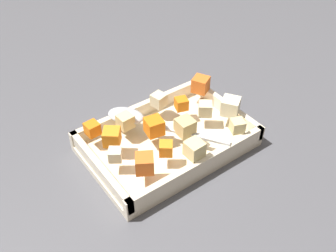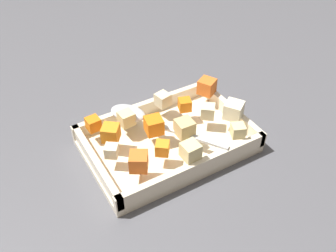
# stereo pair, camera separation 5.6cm
# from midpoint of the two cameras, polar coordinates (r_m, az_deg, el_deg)

# --- Properties ---
(ground_plane) EXTENTS (4.00, 4.00, 0.00)m
(ground_plane) POSITION_cam_midpoint_polar(r_m,az_deg,el_deg) (0.77, 1.59, -2.78)
(ground_plane) COLOR #4C4C51
(baking_dish) EXTENTS (0.31, 0.21, 0.04)m
(baking_dish) POSITION_cam_midpoint_polar(r_m,az_deg,el_deg) (0.75, 2.13, -2.40)
(baking_dish) COLOR beige
(baking_dish) RESTS_ON ground_plane
(carrot_chunk_rim_edge) EXTENTS (0.04, 0.04, 0.03)m
(carrot_chunk_rim_edge) POSITION_cam_midpoint_polar(r_m,az_deg,el_deg) (0.82, 7.75, 5.79)
(carrot_chunk_rim_edge) COLOR orange
(carrot_chunk_rim_edge) RESTS_ON baking_dish
(carrot_chunk_near_spoon) EXTENTS (0.04, 0.04, 0.03)m
(carrot_chunk_near_spoon) POSITION_cam_midpoint_polar(r_m,az_deg,el_deg) (0.72, 0.18, -0.05)
(carrot_chunk_near_spoon) COLOR orange
(carrot_chunk_near_spoon) RESTS_ON baking_dish
(carrot_chunk_near_left) EXTENTS (0.03, 0.03, 0.02)m
(carrot_chunk_near_left) POSITION_cam_midpoint_polar(r_m,az_deg,el_deg) (0.68, 1.52, -3.40)
(carrot_chunk_near_left) COLOR orange
(carrot_chunk_near_left) RESTS_ON baking_dish
(carrot_chunk_far_left) EXTENTS (0.04, 0.04, 0.03)m
(carrot_chunk_far_left) POSITION_cam_midpoint_polar(r_m,az_deg,el_deg) (0.65, -1.93, -5.39)
(carrot_chunk_far_left) COLOR orange
(carrot_chunk_far_left) RESTS_ON baking_dish
(carrot_chunk_corner_ne) EXTENTS (0.03, 0.03, 0.02)m
(carrot_chunk_corner_ne) POSITION_cam_midpoint_polar(r_m,az_deg,el_deg) (0.77, 4.58, 3.13)
(carrot_chunk_corner_ne) COLOR orange
(carrot_chunk_corner_ne) RESTS_ON baking_dish
(carrot_chunk_under_handle) EXTENTS (0.03, 0.03, 0.02)m
(carrot_chunk_under_handle) POSITION_cam_midpoint_polar(r_m,az_deg,el_deg) (0.73, -8.94, 0.26)
(carrot_chunk_under_handle) COLOR orange
(carrot_chunk_under_handle) RESTS_ON baking_dish
(carrot_chunk_near_right) EXTENTS (0.04, 0.04, 0.03)m
(carrot_chunk_near_right) POSITION_cam_midpoint_polar(r_m,az_deg,el_deg) (0.71, -6.29, -1.12)
(carrot_chunk_near_right) COLOR orange
(carrot_chunk_near_right) RESTS_ON baking_dish
(potato_chunk_heap_top) EXTENTS (0.03, 0.03, 0.03)m
(potato_chunk_heap_top) POSITION_cam_midpoint_polar(r_m,az_deg,el_deg) (0.78, 1.25, 3.90)
(potato_chunk_heap_top) COLOR beige
(potato_chunk_heap_top) RESTS_ON baking_dish
(potato_chunk_front_center) EXTENTS (0.03, 0.03, 0.03)m
(potato_chunk_front_center) POSITION_cam_midpoint_polar(r_m,az_deg,el_deg) (0.67, 5.48, -3.89)
(potato_chunk_front_center) COLOR #E0CC89
(potato_chunk_front_center) RESTS_ON baking_dish
(potato_chunk_heap_side) EXTENTS (0.03, 0.03, 0.02)m
(potato_chunk_heap_side) POSITION_cam_midpoint_polar(r_m,az_deg,el_deg) (0.68, -6.07, -3.77)
(potato_chunk_heap_side) COLOR beige
(potato_chunk_heap_side) RESTS_ON baking_dish
(potato_chunk_corner_nw) EXTENTS (0.03, 0.03, 0.03)m
(potato_chunk_corner_nw) POSITION_cam_midpoint_polar(r_m,az_deg,el_deg) (0.74, -4.07, 1.08)
(potato_chunk_corner_nw) COLOR #E0CC89
(potato_chunk_corner_nw) RESTS_ON baking_dish
(potato_chunk_corner_se) EXTENTS (0.04, 0.04, 0.03)m
(potato_chunk_corner_se) POSITION_cam_midpoint_polar(r_m,az_deg,el_deg) (0.76, 8.05, 2.12)
(potato_chunk_corner_se) COLOR beige
(potato_chunk_corner_se) RESTS_ON baking_dish
(potato_chunk_mid_right) EXTENTS (0.03, 0.03, 0.02)m
(potato_chunk_mid_right) POSITION_cam_midpoint_polar(r_m,az_deg,el_deg) (0.73, 12.53, -0.72)
(potato_chunk_mid_right) COLOR #E0CC89
(potato_chunk_mid_right) RESTS_ON baking_dish
(potato_chunk_corner_sw) EXTENTS (0.05, 0.05, 0.03)m
(potato_chunk_corner_sw) POSITION_cam_midpoint_polar(r_m,az_deg,el_deg) (0.77, 11.81, 2.24)
(potato_chunk_corner_sw) COLOR beige
(potato_chunk_corner_sw) RESTS_ON baking_dish
(potato_chunk_center) EXTENTS (0.03, 0.03, 0.03)m
(potato_chunk_center) POSITION_cam_midpoint_polar(r_m,az_deg,el_deg) (0.71, 4.73, -0.34)
(potato_chunk_center) COLOR tan
(potato_chunk_center) RESTS_ON baking_dish
(serving_spoon) EXTENTS (0.16, 0.22, 0.02)m
(serving_spoon) POSITION_cam_midpoint_polar(r_m,az_deg,el_deg) (0.75, -2.94, 1.53)
(serving_spoon) COLOR silver
(serving_spoon) RESTS_ON baking_dish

